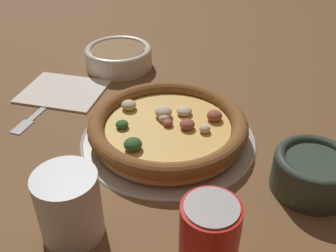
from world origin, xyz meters
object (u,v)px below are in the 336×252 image
Objects in this scene: napkin at (63,90)px; fork at (41,109)px; pizza_tray at (168,137)px; pizza at (168,127)px; bowl_far at (119,56)px; bowl_near at (313,171)px; drinking_cup at (69,206)px; beverage_can at (208,246)px.

fork is at bearing -85.00° from napkin.
pizza is (-0.00, 0.00, 0.02)m from pizza_tray.
pizza is 1.79× the size of bowl_far.
bowl_far reaches higher than napkin.
bowl_near is at bearing -8.11° from napkin.
drinking_cup is 0.39m from napkin.
pizza_tray is at bearing -42.53° from bowl_far.
pizza reaches higher than pizza_tray.
beverage_can is at bearing -33.50° from napkin.
fork is at bearing -175.14° from pizza_tray.
napkin is at bearing 168.80° from pizza.
drinking_cup is 0.50× the size of fork.
bowl_near is at bearing 68.45° from beverage_can.
fork is (-0.04, -0.23, -0.03)m from bowl_far.
pizza_tray is at bearing -28.70° from pizza.
bowl_near is 0.95× the size of beverage_can.
pizza is at bearing 151.30° from pizza_tray.
pizza_tray and napkin have the same top height.
napkin is at bearing 146.50° from beverage_can.
bowl_near is at bearing 39.65° from drinking_cup.
beverage_can is (0.16, -0.23, 0.06)m from pizza_tray.
pizza_tray is at bearing 175.40° from bowl_near.
pizza is 0.25m from drinking_cup.
fork is (-0.24, 0.22, -0.05)m from drinking_cup.
bowl_near is 0.60× the size of fork.
bowl_far reaches higher than pizza.
pizza is 0.31m from bowl_far.
bowl_far is at bearing 74.41° from napkin.
drinking_cup is at bearing -65.47° from bowl_far.
drinking_cup is 0.80× the size of beverage_can.
bowl_near is 0.62× the size of napkin.
bowl_far is 0.24m from fork.
drinking_cup reaches higher than bowl_far.
fork is (-0.27, -0.02, -0.00)m from pizza_tray.
beverage_can is (0.39, -0.45, 0.03)m from bowl_far.
pizza is at bearing 84.66° from drinking_cup.
pizza_tray is 0.29m from beverage_can.
drinking_cup is at bearing -177.21° from beverage_can.
pizza is 2.82× the size of drinking_cup.
bowl_near reaches higher than pizza.
bowl_near is 0.23m from beverage_can.
pizza is 1.46× the size of napkin.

